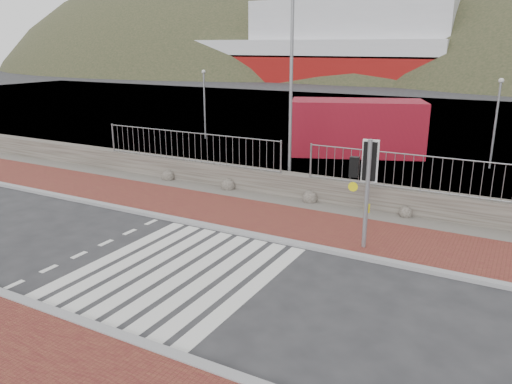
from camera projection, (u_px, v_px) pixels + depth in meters
The scene contains 15 objects.
ground at pixel (178, 271), 12.69m from camera, with size 220.00×220.00×0.00m, color #28282B.
sidewalk_far at pixel (261, 218), 16.47m from camera, with size 40.00×3.00×0.08m, color brown.
kerb_near at pixel (88, 325), 10.16m from camera, with size 40.00×0.25×0.12m, color gray.
kerb_far at pixel (238, 232), 15.20m from camera, with size 40.00×0.25×0.12m, color gray.
zebra_crossing at pixel (178, 271), 12.69m from camera, with size 4.62×5.60×0.01m.
gravel_strip at pixel (287, 202), 18.15m from camera, with size 40.00×1.50×0.06m, color #59544C.
stone_wall at pixel (297, 186), 18.71m from camera, with size 40.00×0.60×0.90m, color #48423B.
railing at pixel (296, 151), 18.19m from camera, with size 18.07×0.07×1.22m.
quay at pixel (413, 124), 36.16m from camera, with size 120.00×40.00×0.50m, color #4C4C4F.
water at pixel (470, 89), 65.59m from camera, with size 220.00×50.00×0.05m, color #3F4C54.
ferry at pixel (312, 46), 79.63m from camera, with size 50.00×16.00×20.00m.
hills_backdrop at pixel (511, 210), 90.05m from camera, with size 254.00×90.00×100.00m.
traffic_signal_far at pixel (367, 171), 13.43m from camera, with size 0.76×0.32×3.13m.
streetlight at pixel (294, 86), 18.59m from camera, with size 1.50×0.56×7.20m.
shipping_container at pixel (356, 127), 25.96m from camera, with size 6.72×2.80×2.80m, color maroon.
Camera 1 is at (7.31, -9.22, 5.54)m, focal length 35.00 mm.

